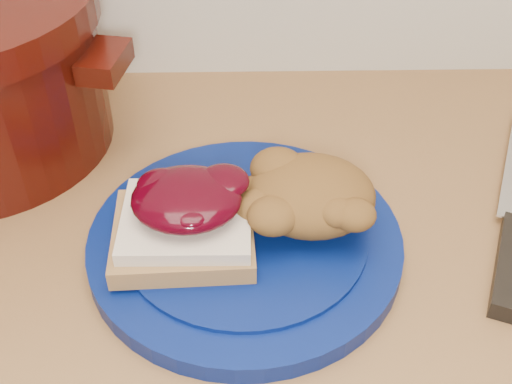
{
  "coord_description": "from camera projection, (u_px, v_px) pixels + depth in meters",
  "views": [
    {
      "loc": [
        -0.01,
        1.09,
        1.31
      ],
      "look_at": [
        0.0,
        1.51,
        0.95
      ],
      "focal_mm": 45.0,
      "sensor_mm": 36.0,
      "label": 1
    }
  ],
  "objects": [
    {
      "name": "plate",
      "position": [
        245.0,
        242.0,
        0.56
      ],
      "size": [
        0.29,
        0.29,
        0.02
      ],
      "primitive_type": "cylinder",
      "rotation": [
        0.0,
        0.0,
        -0.06
      ],
      "color": "#061555",
      "rests_on": "wood_countertop"
    },
    {
      "name": "sandwich",
      "position": [
        185.0,
        218.0,
        0.53
      ],
      "size": [
        0.12,
        0.11,
        0.06
      ],
      "rotation": [
        0.0,
        0.0,
        -0.06
      ],
      "color": "olive",
      "rests_on": "plate"
    },
    {
      "name": "stuffing_mound",
      "position": [
        311.0,
        195.0,
        0.55
      ],
      "size": [
        0.12,
        0.1,
        0.06
      ],
      "primitive_type": "ellipsoid",
      "rotation": [
        0.0,
        0.0,
        -0.06
      ],
      "color": "brown",
      "rests_on": "plate"
    }
  ]
}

